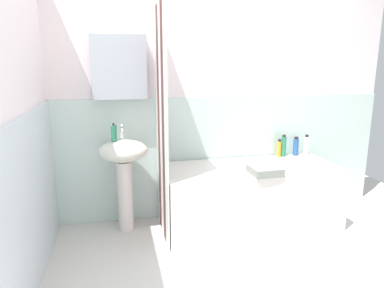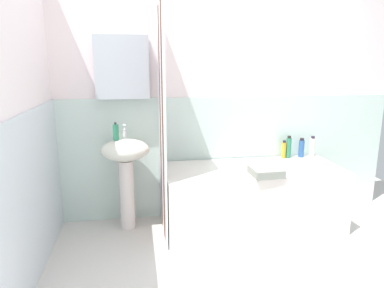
{
  "view_description": "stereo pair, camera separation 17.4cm",
  "coord_description": "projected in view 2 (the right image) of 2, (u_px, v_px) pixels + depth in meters",
  "views": [
    {
      "loc": [
        -0.98,
        -2.06,
        1.53
      ],
      "look_at": [
        -0.34,
        0.75,
        0.85
      ],
      "focal_mm": 32.8,
      "sensor_mm": 36.0,
      "label": 1
    },
    {
      "loc": [
        -0.8,
        -2.09,
        1.53
      ],
      "look_at": [
        -0.34,
        0.75,
        0.85
      ],
      "focal_mm": 32.8,
      "sensor_mm": 36.0,
      "label": 2
    }
  ],
  "objects": [
    {
      "name": "bathtub",
      "position": [
        252.0,
        197.0,
        3.31
      ],
      "size": [
        1.63,
        0.68,
        0.58
      ],
      "primitive_type": "cube",
      "color": "silver",
      "rests_on": "ground_plane"
    },
    {
      "name": "ground_plane",
      "position": [
        256.0,
        286.0,
        2.49
      ],
      "size": [
        4.8,
        5.6,
        0.04
      ],
      "primitive_type": "cube",
      "color": "silver"
    },
    {
      "name": "shower_curtain",
      "position": [
        162.0,
        125.0,
        3.01
      ],
      "size": [
        0.01,
        0.68,
        2.0
      ],
      "color": "white",
      "rests_on": "ground_plane"
    },
    {
      "name": "lotion_bottle",
      "position": [
        301.0,
        148.0,
        3.59
      ],
      "size": [
        0.06,
        0.06,
        0.2
      ],
      "color": "#2C589C",
      "rests_on": "bathtub"
    },
    {
      "name": "conditioner_bottle",
      "position": [
        289.0,
        147.0,
        3.55
      ],
      "size": [
        0.05,
        0.05,
        0.23
      ],
      "color": "#2C7E5B",
      "rests_on": "bathtub"
    },
    {
      "name": "wall_back_tiled",
      "position": [
        212.0,
        103.0,
        3.43
      ],
      "size": [
        3.6,
        0.18,
        2.4
      ],
      "color": "white",
      "rests_on": "ground_plane"
    },
    {
      "name": "wall_left_tiled",
      "position": [
        19.0,
        126.0,
        2.32
      ],
      "size": [
        0.07,
        1.81,
        2.4
      ],
      "color": "white",
      "rests_on": "ground_plane"
    },
    {
      "name": "soap_dispenser",
      "position": [
        116.0,
        132.0,
        3.1
      ],
      "size": [
        0.05,
        0.05,
        0.16
      ],
      "color": "#2A7758",
      "rests_on": "sink"
    },
    {
      "name": "shampoo_bottle",
      "position": [
        312.0,
        147.0,
        3.58
      ],
      "size": [
        0.05,
        0.05,
        0.22
      ],
      "color": "white",
      "rests_on": "bathtub"
    },
    {
      "name": "body_wash_bottle",
      "position": [
        284.0,
        150.0,
        3.55
      ],
      "size": [
        0.04,
        0.04,
        0.18
      ],
      "color": "gold",
      "rests_on": "bathtub"
    },
    {
      "name": "sink",
      "position": [
        126.0,
        164.0,
        3.19
      ],
      "size": [
        0.44,
        0.34,
        0.86
      ],
      "color": "silver",
      "rests_on": "ground_plane"
    },
    {
      "name": "towel_folded",
      "position": [
        266.0,
        172.0,
        3.01
      ],
      "size": [
        0.26,
        0.26,
        0.07
      ],
      "primitive_type": "cube",
      "rotation": [
        0.0,
        0.0,
        0.04
      ],
      "color": "gray",
      "rests_on": "bathtub"
    },
    {
      "name": "faucet",
      "position": [
        125.0,
        131.0,
        3.2
      ],
      "size": [
        0.03,
        0.12,
        0.12
      ],
      "color": "silver",
      "rests_on": "sink"
    }
  ]
}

